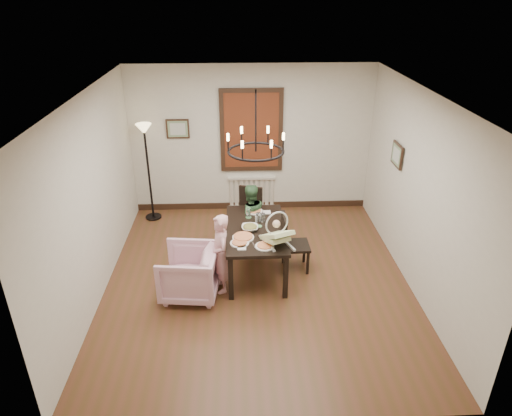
{
  "coord_description": "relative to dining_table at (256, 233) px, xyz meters",
  "views": [
    {
      "loc": [
        -0.27,
        -5.7,
        4.04
      ],
      "look_at": [
        -0.01,
        0.35,
        1.05
      ],
      "focal_mm": 32.0,
      "sensor_mm": 36.0,
      "label": 1
    }
  ],
  "objects": [
    {
      "name": "picture_right",
      "position": [
        2.22,
        0.6,
        1.0
      ],
      "size": [
        0.03,
        0.42,
        0.36
      ],
      "primitive_type": "cube",
      "rotation": [
        0.0,
        0.0,
        1.57
      ],
      "color": "black",
      "rests_on": "room_shell"
    },
    {
      "name": "pizza_platter",
      "position": [
        -0.19,
        -0.3,
        0.1
      ],
      "size": [
        0.31,
        0.31,
        0.04
      ],
      "primitive_type": "cylinder",
      "color": "tan",
      "rests_on": "dining_table"
    },
    {
      "name": "armchair",
      "position": [
        -0.97,
        -0.59,
        -0.29
      ],
      "size": [
        0.88,
        0.87,
        0.73
      ],
      "primitive_type": "imported",
      "rotation": [
        0.0,
        0.0,
        -1.68
      ],
      "color": "#E0ABC0",
      "rests_on": "room_shell"
    },
    {
      "name": "picture_back",
      "position": [
        -1.34,
        2.17,
        1.0
      ],
      "size": [
        0.42,
        0.03,
        0.36
      ],
      "primitive_type": "cube",
      "color": "black",
      "rests_on": "room_shell"
    },
    {
      "name": "chandelier",
      "position": [
        0.0,
        -0.0,
        1.3
      ],
      "size": [
        0.8,
        0.8,
        0.04
      ],
      "primitive_type": "torus",
      "color": "black",
      "rests_on": "room_shell"
    },
    {
      "name": "drinking_glass",
      "position": [
        0.05,
        0.2,
        0.16
      ],
      "size": [
        0.08,
        0.08,
        0.16
      ],
      "primitive_type": "cylinder",
      "color": "silver",
      "rests_on": "dining_table"
    },
    {
      "name": "baby_bouncer",
      "position": [
        0.28,
        -0.48,
        0.25
      ],
      "size": [
        0.55,
        0.62,
        0.34
      ],
      "primitive_type": null,
      "rotation": [
        0.0,
        0.0,
        0.4
      ],
      "color": "beige",
      "rests_on": "dining_table"
    },
    {
      "name": "floor_lamp",
      "position": [
        -1.89,
        1.85,
        0.25
      ],
      "size": [
        0.3,
        0.3,
        1.8
      ],
      "primitive_type": null,
      "color": "black",
      "rests_on": "room_shell"
    },
    {
      "name": "radiator",
      "position": [
        0.01,
        2.18,
        -0.3
      ],
      "size": [
        0.92,
        0.12,
        0.62
      ],
      "primitive_type": null,
      "color": "silver",
      "rests_on": "room_shell"
    },
    {
      "name": "chair_right",
      "position": [
        0.62,
        0.01,
        -0.19
      ],
      "size": [
        0.42,
        0.42,
        0.94
      ],
      "primitive_type": null,
      "rotation": [
        0.0,
        0.0,
        1.6
      ],
      "color": "black",
      "rests_on": "room_shell"
    },
    {
      "name": "chair_far",
      "position": [
        -0.1,
        0.96,
        -0.19
      ],
      "size": [
        0.51,
        0.51,
        0.93
      ],
      "primitive_type": null,
      "rotation": [
        0.0,
        0.0,
        -0.31
      ],
      "color": "black",
      "rests_on": "room_shell"
    },
    {
      "name": "seated_man",
      "position": [
        -0.07,
        0.66,
        -0.17
      ],
      "size": [
        0.55,
        0.48,
        0.96
      ],
      "primitive_type": "imported",
      "rotation": [
        0.0,
        0.0,
        3.43
      ],
      "color": "#3B643B",
      "rests_on": "room_shell"
    },
    {
      "name": "elderly_woman",
      "position": [
        -0.52,
        -0.49,
        -0.16
      ],
      "size": [
        0.32,
        0.41,
        1.0
      ],
      "primitive_type": "imported",
      "rotation": [
        0.0,
        0.0,
        -1.32
      ],
      "color": "#D5969A",
      "rests_on": "room_shell"
    },
    {
      "name": "window_blinds",
      "position": [
        0.01,
        2.16,
        0.95
      ],
      "size": [
        1.0,
        0.03,
        1.4
      ],
      "primitive_type": "cube",
      "color": "maroon",
      "rests_on": "room_shell"
    },
    {
      "name": "salad_bowl",
      "position": [
        -0.09,
        -0.05,
        0.12
      ],
      "size": [
        0.3,
        0.3,
        0.07
      ],
      "primitive_type": "imported",
      "color": "white",
      "rests_on": "dining_table"
    },
    {
      "name": "dining_table",
      "position": [
        0.0,
        0.0,
        0.0
      ],
      "size": [
        0.89,
        1.58,
        0.74
      ],
      "rotation": [
        0.0,
        0.0,
        0.0
      ],
      "color": "black",
      "rests_on": "room_shell"
    },
    {
      "name": "room_shell",
      "position": [
        0.01,
        0.07,
        0.75
      ],
      "size": [
        4.51,
        5.0,
        2.81
      ],
      "color": "brown",
      "rests_on": "ground"
    }
  ]
}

